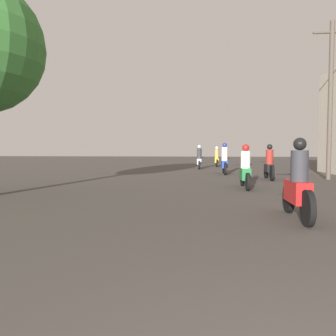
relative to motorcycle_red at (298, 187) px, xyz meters
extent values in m
cylinder|color=black|center=(0.00, 0.67, -0.30)|extent=(0.10, 0.64, 0.64)
cylinder|color=black|center=(0.00, -0.62, -0.30)|extent=(0.10, 0.64, 0.64)
cube|color=red|center=(0.00, 0.02, -0.09)|extent=(0.30, 0.92, 0.41)
cylinder|color=black|center=(0.00, 0.44, 0.21)|extent=(0.60, 0.04, 0.04)
cylinder|color=#2D2D33|center=(0.00, -0.07, 0.41)|extent=(0.32, 0.32, 0.59)
sphere|color=black|center=(0.00, -0.07, 0.82)|extent=(0.24, 0.24, 0.24)
cylinder|color=black|center=(-0.37, 5.78, -0.33)|extent=(0.10, 0.59, 0.59)
cylinder|color=black|center=(-0.37, 4.29, -0.33)|extent=(0.10, 0.59, 0.59)
cube|color=#1E6B33|center=(-0.37, 5.03, -0.13)|extent=(0.30, 0.92, 0.41)
cylinder|color=black|center=(-0.37, 5.52, 0.18)|extent=(0.60, 0.04, 0.04)
cylinder|color=silver|center=(-0.37, 4.94, 0.37)|extent=(0.32, 0.32, 0.58)
sphere|color=#A51919|center=(-0.37, 4.94, 0.78)|extent=(0.24, 0.24, 0.24)
cylinder|color=black|center=(1.10, 9.14, -0.29)|extent=(0.10, 0.67, 0.67)
cylinder|color=black|center=(1.10, 7.82, -0.29)|extent=(0.10, 0.67, 0.67)
cube|color=black|center=(1.10, 8.48, -0.12)|extent=(0.30, 0.81, 0.35)
cylinder|color=black|center=(1.10, 8.91, 0.16)|extent=(0.60, 0.04, 0.04)
cylinder|color=maroon|center=(1.10, 8.40, 0.38)|extent=(0.32, 0.32, 0.65)
sphere|color=black|center=(1.10, 8.40, 0.83)|extent=(0.24, 0.24, 0.24)
cylinder|color=black|center=(-0.67, 12.14, -0.29)|extent=(0.10, 0.67, 0.67)
cylinder|color=black|center=(-0.67, 10.75, -0.29)|extent=(0.10, 0.67, 0.67)
cube|color=#1E389E|center=(-0.67, 11.44, -0.09)|extent=(0.30, 0.81, 0.40)
cylinder|color=black|center=(-0.67, 11.90, 0.22)|extent=(0.60, 0.04, 0.04)
cylinder|color=silver|center=(-0.67, 11.36, 0.47)|extent=(0.32, 0.32, 0.71)
sphere|color=navy|center=(-0.67, 11.36, 0.95)|extent=(0.24, 0.24, 0.24)
cylinder|color=black|center=(-2.09, 17.08, -0.33)|extent=(0.10, 0.58, 0.58)
cylinder|color=black|center=(-2.09, 15.64, -0.33)|extent=(0.10, 0.58, 0.58)
cube|color=#ADADB2|center=(-2.09, 16.36, -0.13)|extent=(0.30, 0.80, 0.40)
cylinder|color=black|center=(-2.09, 16.83, 0.17)|extent=(0.60, 0.04, 0.04)
cylinder|color=#2D2D33|center=(-2.09, 16.28, 0.43)|extent=(0.32, 0.32, 0.71)
sphere|color=silver|center=(-2.09, 16.28, 0.90)|extent=(0.24, 0.24, 0.24)
cylinder|color=black|center=(-0.78, 20.04, -0.33)|extent=(0.10, 0.59, 0.59)
cylinder|color=black|center=(-0.78, 18.68, -0.33)|extent=(0.10, 0.59, 0.59)
cube|color=gold|center=(-0.78, 19.36, -0.16)|extent=(0.30, 0.85, 0.33)
cylinder|color=black|center=(-0.78, 19.80, 0.11)|extent=(0.60, 0.04, 0.04)
cylinder|color=#B28E47|center=(-0.78, 19.28, 0.36)|extent=(0.32, 0.32, 0.70)
sphere|color=silver|center=(-0.78, 19.28, 0.83)|extent=(0.24, 0.24, 0.24)
cylinder|color=#4C4238|center=(3.72, 8.73, 2.84)|extent=(0.20, 0.20, 6.92)
cylinder|color=#4C4238|center=(3.72, 8.73, 5.79)|extent=(1.60, 0.10, 0.10)
camera|label=1|loc=(-1.80, -6.46, 0.72)|focal=35.00mm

